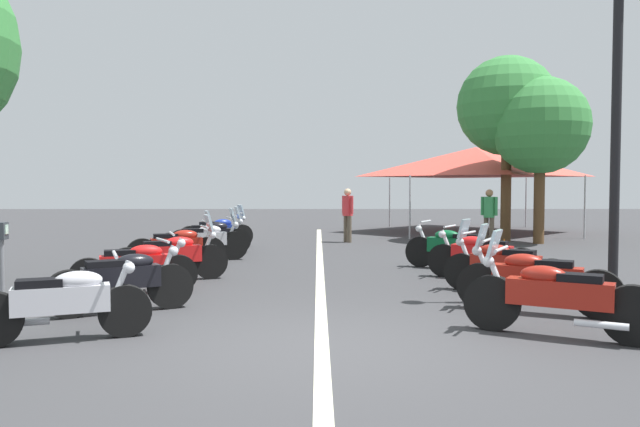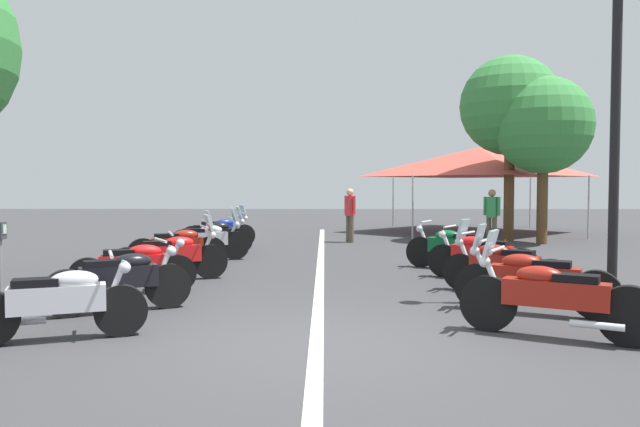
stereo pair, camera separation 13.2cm
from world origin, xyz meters
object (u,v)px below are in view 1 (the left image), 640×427
motorcycle_left_row_7 (218,231)px  motorcycle_right_row_3 (481,255)px  motorcycle_left_row_0 (63,302)px  roadside_tree_0 (540,126)px  street_lamp_twin_globe (618,54)px  roadside_tree_2 (507,107)px  bystander_1 (489,212)px  motorcycle_left_row_2 (136,267)px  motorcycle_left_row_1 (123,280)px  bystander_0 (348,211)px  parking_meter (2,253)px  motorcycle_left_row_5 (203,240)px  traffic_cone_1 (504,253)px  motorcycle_left_row_4 (178,247)px  motorcycle_right_row_0 (556,296)px  motorcycle_right_row_1 (535,279)px  motorcycle_left_row_3 (171,256)px  motorcycle_right_row_2 (503,265)px  motorcycle_left_row_6 (212,236)px  motorcycle_right_row_4 (454,247)px  event_tent (476,162)px

motorcycle_left_row_7 → motorcycle_right_row_3: motorcycle_left_row_7 is taller
motorcycle_left_row_0 → roadside_tree_0: size_ratio=0.37×
street_lamp_twin_globe → roadside_tree_2: roadside_tree_2 is taller
bystander_1 → roadside_tree_2: 3.59m
motorcycle_left_row_2 → roadside_tree_0: size_ratio=0.39×
street_lamp_twin_globe → motorcycle_left_row_0: bearing=107.1°
motorcycle_left_row_1 → bystander_0: bystander_0 is taller
parking_meter → motorcycle_left_row_5: bearing=71.1°
motorcycle_left_row_7 → bystander_0: bystander_0 is taller
bystander_0 → motorcycle_left_row_2: bearing=33.5°
motorcycle_left_row_5 → traffic_cone_1: motorcycle_left_row_5 is taller
motorcycle_left_row_4 → motorcycle_right_row_0: size_ratio=0.99×
motorcycle_left_row_4 → roadside_tree_0: bearing=10.7°
motorcycle_left_row_1 → motorcycle_right_row_1: size_ratio=0.90×
street_lamp_twin_globe → roadside_tree_2: size_ratio=0.94×
motorcycle_left_row_3 → motorcycle_right_row_1: bearing=-49.1°
motorcycle_left_row_1 → traffic_cone_1: motorcycle_left_row_1 is taller
motorcycle_left_row_3 → motorcycle_left_row_7: motorcycle_left_row_3 is taller
motorcycle_left_row_2 → motorcycle_right_row_2: size_ratio=1.08×
motorcycle_left_row_3 → parking_meter: bearing=-132.9°
motorcycle_left_row_3 → roadside_tree_2: bearing=21.4°
motorcycle_left_row_1 → roadside_tree_2: (11.01, -8.62, 3.77)m
motorcycle_left_row_6 → roadside_tree_0: size_ratio=0.41×
motorcycle_right_row_2 → bystander_0: bearing=-44.2°
motorcycle_right_row_2 → traffic_cone_1: (3.38, -1.03, -0.17)m
bystander_0 → bystander_1: 4.24m
motorcycle_right_row_4 → motorcycle_left_row_4: bearing=28.9°
motorcycle_right_row_0 → street_lamp_twin_globe: street_lamp_twin_globe is taller
motorcycle_left_row_1 → motorcycle_left_row_6: 7.42m
motorcycle_left_row_1 → street_lamp_twin_globe: size_ratio=0.33×
event_tent → motorcycle_left_row_4: bearing=139.4°
roadside_tree_2 → motorcycle_left_row_5: bearing=120.6°
motorcycle_left_row_1 → traffic_cone_1: 8.31m
roadside_tree_0 → roadside_tree_2: roadside_tree_2 is taller
motorcycle_right_row_4 → motorcycle_left_row_6: bearing=0.8°
bystander_0 → roadside_tree_0: 6.33m
bystander_1 → motorcycle_right_row_4: bearing=-160.5°
motorcycle_left_row_0 → parking_meter: 1.57m
event_tent → motorcycle_right_row_4: bearing=163.5°
motorcycle_left_row_1 → bystander_0: 11.26m
motorcycle_left_row_0 → motorcycle_right_row_4: size_ratio=0.96×
motorcycle_left_row_5 → roadside_tree_0: size_ratio=0.42×
motorcycle_right_row_2 → parking_meter: bearing=49.8°
motorcycle_left_row_1 → motorcycle_right_row_3: (3.00, -5.73, -0.00)m
parking_meter → bystander_0: 12.32m
parking_meter → bystander_0: bearing=59.1°
motorcycle_left_row_0 → motorcycle_left_row_2: 3.04m
bystander_0 → event_tent: 6.68m
roadside_tree_0 → event_tent: (4.57, 0.77, -0.90)m
motorcycle_left_row_4 → motorcycle_left_row_6: bearing=66.2°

